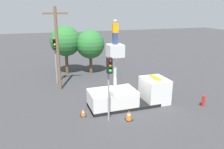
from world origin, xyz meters
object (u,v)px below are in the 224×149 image
object	(u,v)px
fire_hydrant	(203,101)
traffic_light_across	(55,52)
worker	(115,32)
tree_right_bg	(90,44)
traffic_light_pole	(109,76)
tree_left_bg	(65,41)
bucket_truck	(129,94)
traffic_cone_curbside	(129,115)
traffic_cone_rear	(83,113)
utility_pole	(58,47)

from	to	relation	value
fire_hydrant	traffic_light_across	bearing A→B (deg)	138.35
worker	tree_right_bg	xyz separation A→B (m)	(0.48, 9.90, -2.39)
traffic_light_pole	tree_left_bg	xyz separation A→B (m)	(-1.12, 12.74, 0.57)
worker	fire_hydrant	world-z (taller)	worker
bucket_truck	traffic_light_pole	bearing A→B (deg)	-139.00
worker	traffic_light_across	size ratio (longest dim) A/B	0.37
bucket_truck	fire_hydrant	world-z (taller)	bucket_truck
fire_hydrant	traffic_cone_curbside	world-z (taller)	fire_hydrant
bucket_truck	traffic_cone_rear	world-z (taller)	bucket_truck
traffic_cone_rear	tree_left_bg	distance (m)	11.90
worker	tree_right_bg	size ratio (longest dim) A/B	0.34
traffic_light_pole	tree_right_bg	distance (m)	12.06
traffic_light_across	traffic_cone_curbside	xyz separation A→B (m)	(3.98, -9.48, -3.04)
bucket_truck	tree_right_bg	distance (m)	10.25
bucket_truck	utility_pole	bearing A→B (deg)	131.69
worker	traffic_cone_curbside	xyz separation A→B (m)	(0.24, -2.25, -5.51)
bucket_truck	traffic_cone_curbside	xyz separation A→B (m)	(-0.99, -2.25, -0.59)
traffic_light_pole	traffic_cone_curbside	distance (m)	3.27
traffic_cone_rear	tree_right_bg	world-z (taller)	tree_right_bg
bucket_truck	utility_pole	xyz separation A→B (m)	(-4.85, 5.45, 3.22)
tree_left_bg	tree_right_bg	distance (m)	2.88
worker	fire_hydrant	size ratio (longest dim) A/B	1.84
fire_hydrant	traffic_light_pole	bearing A→B (deg)	179.78
fire_hydrant	utility_pole	bearing A→B (deg)	143.95
traffic_light_across	traffic_cone_curbside	size ratio (longest dim) A/B	6.55
worker	traffic_light_pole	world-z (taller)	worker
bucket_truck	fire_hydrant	xyz separation A→B (m)	(5.49, -2.08, -0.47)
traffic_cone_curbside	fire_hydrant	bearing A→B (deg)	1.47
traffic_cone_curbside	utility_pole	distance (m)	9.42
worker	utility_pole	distance (m)	6.77
traffic_light_pole	traffic_cone_curbside	xyz separation A→B (m)	(1.37, -0.20, -2.96)
traffic_light_pole	tree_left_bg	distance (m)	12.81
worker	traffic_cone_curbside	world-z (taller)	worker
tree_right_bg	traffic_light_across	bearing A→B (deg)	-147.71
traffic_light_across	utility_pole	world-z (taller)	utility_pole
tree_left_bg	traffic_cone_curbside	bearing A→B (deg)	-79.09
tree_right_bg	fire_hydrant	bearing A→B (deg)	-62.48
utility_pole	traffic_light_across	bearing A→B (deg)	93.86
tree_left_bg	fire_hydrant	bearing A→B (deg)	-54.90
traffic_light_across	utility_pole	distance (m)	1.94
traffic_cone_curbside	utility_pole	xyz separation A→B (m)	(-3.86, 7.70, 3.80)
fire_hydrant	tree_left_bg	distance (m)	15.98
tree_left_bg	utility_pole	distance (m)	5.43
bucket_truck	traffic_cone_curbside	size ratio (longest dim) A/B	8.87
tree_left_bg	utility_pole	bearing A→B (deg)	-104.64
traffic_light_across	traffic_cone_rear	world-z (taller)	traffic_light_across
worker	traffic_cone_rear	world-z (taller)	worker
bucket_truck	traffic_cone_rear	size ratio (longest dim) A/B	11.62
worker	traffic_cone_curbside	distance (m)	5.96
traffic_light_across	tree_right_bg	world-z (taller)	tree_right_bg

